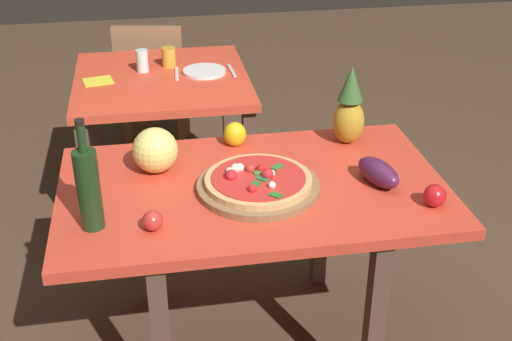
{
  "coord_description": "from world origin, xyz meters",
  "views": [
    {
      "loc": [
        -0.34,
        -2.05,
        1.93
      ],
      "look_at": [
        0.01,
        0.01,
        0.8
      ],
      "focal_mm": 46.89,
      "sensor_mm": 36.0,
      "label": 1
    }
  ],
  "objects_px": {
    "dining_chair": "(153,81)",
    "napkin_folded": "(98,81)",
    "tomato_at_corner": "(153,221)",
    "drinking_glass_juice": "(169,57)",
    "display_table": "(253,206)",
    "fork_utensil": "(177,74)",
    "knife_utensil": "(232,70)",
    "pineapple_left": "(349,109)",
    "background_table": "(163,98)",
    "wine_bottle": "(88,187)",
    "dinner_plate": "(204,71)",
    "pizza_board": "(258,187)",
    "eggplant": "(378,172)",
    "melon": "(155,150)",
    "pizza": "(258,180)",
    "drinking_glass_water": "(142,61)",
    "bell_pepper": "(235,134)",
    "tomato_beside_pepper": "(435,196)"
  },
  "relations": [
    {
      "from": "background_table",
      "to": "bell_pepper",
      "type": "distance_m",
      "value": 0.88
    },
    {
      "from": "melon",
      "to": "napkin_folded",
      "type": "bearing_deg",
      "value": 104.21
    },
    {
      "from": "background_table",
      "to": "fork_utensil",
      "type": "distance_m",
      "value": 0.14
    },
    {
      "from": "melon",
      "to": "background_table",
      "type": "bearing_deg",
      "value": 86.35
    },
    {
      "from": "napkin_folded",
      "to": "eggplant",
      "type": "bearing_deg",
      "value": -49.83
    },
    {
      "from": "display_table",
      "to": "dinner_plate",
      "type": "height_order",
      "value": "dinner_plate"
    },
    {
      "from": "background_table",
      "to": "dinner_plate",
      "type": "distance_m",
      "value": 0.25
    },
    {
      "from": "pineapple_left",
      "to": "knife_utensil",
      "type": "distance_m",
      "value": 0.98
    },
    {
      "from": "display_table",
      "to": "fork_utensil",
      "type": "bearing_deg",
      "value": 99.15
    },
    {
      "from": "pineapple_left",
      "to": "fork_utensil",
      "type": "bearing_deg",
      "value": 124.7
    },
    {
      "from": "dining_chair",
      "to": "knife_utensil",
      "type": "height_order",
      "value": "dining_chair"
    },
    {
      "from": "display_table",
      "to": "pizza_board",
      "type": "height_order",
      "value": "pizza_board"
    },
    {
      "from": "melon",
      "to": "fork_utensil",
      "type": "bearing_deg",
      "value": 81.95
    },
    {
      "from": "pineapple_left",
      "to": "knife_utensil",
      "type": "relative_size",
      "value": 1.79
    },
    {
      "from": "drinking_glass_water",
      "to": "dinner_plate",
      "type": "xyz_separation_m",
      "value": [
        0.31,
        -0.07,
        -0.05
      ]
    },
    {
      "from": "background_table",
      "to": "wine_bottle",
      "type": "xyz_separation_m",
      "value": [
        -0.28,
        -1.34,
        0.26
      ]
    },
    {
      "from": "tomato_at_corner",
      "to": "drinking_glass_juice",
      "type": "distance_m",
      "value": 1.55
    },
    {
      "from": "wine_bottle",
      "to": "dinner_plate",
      "type": "distance_m",
      "value": 1.46
    },
    {
      "from": "eggplant",
      "to": "dinner_plate",
      "type": "relative_size",
      "value": 0.91
    },
    {
      "from": "tomato_at_corner",
      "to": "drinking_glass_water",
      "type": "height_order",
      "value": "drinking_glass_water"
    },
    {
      "from": "display_table",
      "to": "background_table",
      "type": "height_order",
      "value": "same"
    },
    {
      "from": "tomato_at_corner",
      "to": "melon",
      "type": "bearing_deg",
      "value": 86.11
    },
    {
      "from": "knife_utensil",
      "to": "napkin_folded",
      "type": "bearing_deg",
      "value": 179.9
    },
    {
      "from": "wine_bottle",
      "to": "dinner_plate",
      "type": "xyz_separation_m",
      "value": [
        0.5,
        1.36,
        -0.14
      ]
    },
    {
      "from": "fork_utensil",
      "to": "pineapple_left",
      "type": "bearing_deg",
      "value": -51.95
    },
    {
      "from": "drinking_glass_water",
      "to": "knife_utensil",
      "type": "relative_size",
      "value": 0.63
    },
    {
      "from": "pineapple_left",
      "to": "tomato_beside_pepper",
      "type": "relative_size",
      "value": 4.13
    },
    {
      "from": "dining_chair",
      "to": "napkin_folded",
      "type": "xyz_separation_m",
      "value": [
        -0.27,
        -0.69,
        0.27
      ]
    },
    {
      "from": "bell_pepper",
      "to": "dining_chair",
      "type": "bearing_deg",
      "value": 101.01
    },
    {
      "from": "fork_utensil",
      "to": "dining_chair",
      "type": "bearing_deg",
      "value": 103.51
    },
    {
      "from": "drinking_glass_juice",
      "to": "knife_utensil",
      "type": "xyz_separation_m",
      "value": [
        0.31,
        -0.13,
        -0.05
      ]
    },
    {
      "from": "bell_pepper",
      "to": "pizza",
      "type": "bearing_deg",
      "value": -85.83
    },
    {
      "from": "pizza_board",
      "to": "eggplant",
      "type": "distance_m",
      "value": 0.43
    },
    {
      "from": "fork_utensil",
      "to": "napkin_folded",
      "type": "distance_m",
      "value": 0.39
    },
    {
      "from": "display_table",
      "to": "knife_utensil",
      "type": "xyz_separation_m",
      "value": [
        0.09,
        1.18,
        0.09
      ]
    },
    {
      "from": "eggplant",
      "to": "drinking_glass_juice",
      "type": "relative_size",
      "value": 2.0
    },
    {
      "from": "melon",
      "to": "display_table",
      "type": "bearing_deg",
      "value": -26.64
    },
    {
      "from": "background_table",
      "to": "pizza",
      "type": "bearing_deg",
      "value": -76.78
    },
    {
      "from": "wine_bottle",
      "to": "pineapple_left",
      "type": "bearing_deg",
      "value": 25.07
    },
    {
      "from": "display_table",
      "to": "bell_pepper",
      "type": "distance_m",
      "value": 0.36
    },
    {
      "from": "drinking_glass_juice",
      "to": "dining_chair",
      "type": "bearing_deg",
      "value": 99.37
    },
    {
      "from": "tomato_at_corner",
      "to": "pizza",
      "type": "bearing_deg",
      "value": 27.66
    },
    {
      "from": "display_table",
      "to": "dining_chair",
      "type": "height_order",
      "value": "dining_chair"
    },
    {
      "from": "pineapple_left",
      "to": "eggplant",
      "type": "relative_size",
      "value": 1.61
    },
    {
      "from": "eggplant",
      "to": "dining_chair",
      "type": "bearing_deg",
      "value": 111.52
    },
    {
      "from": "eggplant",
      "to": "fork_utensil",
      "type": "distance_m",
      "value": 1.4
    },
    {
      "from": "dining_chair",
      "to": "pineapple_left",
      "type": "xyz_separation_m",
      "value": [
        0.74,
        -1.55,
        0.41
      ]
    },
    {
      "from": "display_table",
      "to": "eggplant",
      "type": "distance_m",
      "value": 0.47
    },
    {
      "from": "wine_bottle",
      "to": "fork_utensil",
      "type": "xyz_separation_m",
      "value": [
        0.36,
        1.36,
        -0.14
      ]
    },
    {
      "from": "wine_bottle",
      "to": "melon",
      "type": "bearing_deg",
      "value": 58.09
    }
  ]
}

